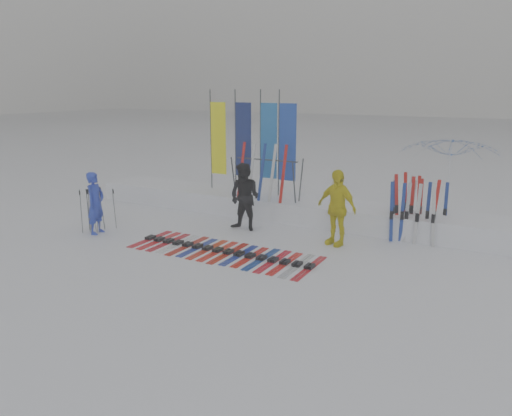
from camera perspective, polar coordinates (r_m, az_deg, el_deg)
The scene contains 11 objects.
ground at distance 11.23m, azimuth -4.83°, elevation -6.56°, with size 120.00×120.00×0.00m, color white.
snow_bank at distance 15.03m, azimuth 4.80°, elevation -0.12°, with size 14.00×1.60×0.60m, color white.
person_blue at distance 14.04m, azimuth -17.86°, elevation 0.54°, with size 0.61×0.40×1.68m, color #2036BE.
person_black at distance 13.67m, azimuth -1.30°, elevation 1.26°, with size 0.91×0.71×1.86m, color black.
person_yellow at distance 12.55m, azimuth 9.18°, elevation 0.06°, with size 1.12×0.47×1.92m, color yellow.
tent_canopy at distance 15.36m, azimuth 20.97°, elevation 3.04°, with size 2.78×2.83×2.55m, color white.
ski_row at distance 12.04m, azimuth -3.73°, elevation -4.95°, with size 4.65×1.70×0.07m.
pole_cluster at distance 14.40m, azimuth -17.91°, elevation -0.14°, with size 0.63×0.80×1.23m.
feather_flags at distance 15.65m, azimuth -0.36°, elevation 7.72°, with size 3.05×0.12×3.20m.
ski_rack at distance 14.81m, azimuth 1.24°, elevation 4.01°, with size 2.04×0.80×1.23m.
upright_skis at distance 13.57m, azimuth 17.46°, elevation -0.11°, with size 1.45×1.10×1.68m.
Camera 1 is at (5.84, -8.77, 3.89)m, focal length 35.00 mm.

